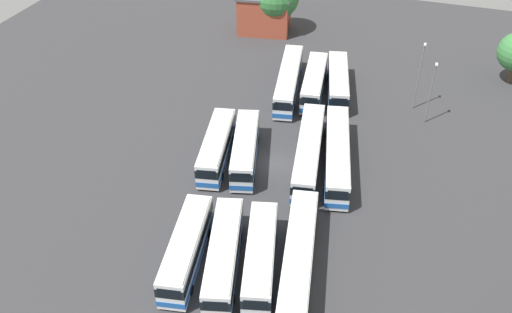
% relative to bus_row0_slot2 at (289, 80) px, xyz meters
% --- Properties ---
extents(ground_plane, '(112.99, 112.99, 0.00)m').
position_rel_bus_row0_slot2_xyz_m(ground_plane, '(16.09, 3.13, -1.86)').
color(ground_plane, '#333335').
extents(bus_row0_slot2, '(15.92, 5.24, 3.51)m').
position_rel_bus_row0_slot2_xyz_m(bus_row0_slot2, '(0.00, 0.00, 0.00)').
color(bus_row0_slot2, silver).
rests_on(bus_row0_slot2, ground_plane).
extents(bus_row0_slot3, '(12.47, 4.19, 3.51)m').
position_rel_bus_row0_slot2_xyz_m(bus_row0_slot3, '(-0.50, 3.44, -0.00)').
color(bus_row0_slot3, silver).
rests_on(bus_row0_slot3, ground_plane).
extents(bus_row0_slot4, '(12.75, 5.24, 3.51)m').
position_rel_bus_row0_slot2_xyz_m(bus_row0_slot4, '(-1.56, 6.50, -0.00)').
color(bus_row0_slot4, silver).
rests_on(bus_row0_slot4, ground_plane).
extents(bus_row1_slot0, '(12.13, 4.80, 3.51)m').
position_rel_bus_row0_slot2_xyz_m(bus_row1_slot0, '(17.69, -3.55, -0.00)').
color(bus_row1_slot0, silver).
rests_on(bus_row1_slot0, ground_plane).
extents(bus_row1_slot1, '(12.21, 5.55, 3.51)m').
position_rel_bus_row0_slot2_xyz_m(bus_row1_slot1, '(17.02, -0.32, -0.00)').
color(bus_row1_slot1, silver).
rests_on(bus_row1_slot1, ground_plane).
extents(bus_row1_slot3, '(15.93, 5.07, 3.51)m').
position_rel_bus_row0_slot2_xyz_m(bus_row1_slot3, '(15.15, 6.65, 0.00)').
color(bus_row1_slot3, silver).
rests_on(bus_row1_slot3, ground_plane).
extents(bus_row1_slot4, '(15.91, 5.77, 3.51)m').
position_rel_bus_row0_slot2_xyz_m(bus_row1_slot4, '(14.64, 9.79, 0.00)').
color(bus_row1_slot4, silver).
rests_on(bus_row1_slot4, ground_plane).
extents(bus_row2_slot0, '(11.93, 4.56, 3.51)m').
position_rel_bus_row0_slot2_xyz_m(bus_row2_slot0, '(33.45, -0.25, -0.00)').
color(bus_row2_slot0, silver).
rests_on(bus_row2_slot0, ground_plane).
extents(bus_row2_slot1, '(12.60, 5.63, 3.51)m').
position_rel_bus_row0_slot2_xyz_m(bus_row2_slot1, '(33.14, 3.29, -0.00)').
color(bus_row2_slot1, silver).
rests_on(bus_row2_slot1, ground_plane).
extents(bus_row2_slot2, '(11.94, 5.32, 3.51)m').
position_rel_bus_row0_slot2_xyz_m(bus_row2_slot2, '(32.33, 6.51, -0.00)').
color(bus_row2_slot2, silver).
rests_on(bus_row2_slot2, ground_plane).
extents(bus_row2_slot3, '(15.92, 5.28, 3.51)m').
position_rel_bus_row0_slot2_xyz_m(bus_row2_slot3, '(31.44, 9.82, 0.00)').
color(bus_row2_slot3, silver).
rests_on(bus_row2_slot3, ground_plane).
extents(depot_building, '(7.69, 9.59, 6.34)m').
position_rel_bus_row0_slot2_xyz_m(depot_building, '(-18.23, -9.36, 1.33)').
color(depot_building, '#99422D').
rests_on(depot_building, ground_plane).
extents(lamp_post_by_building, '(0.56, 0.28, 9.25)m').
position_rel_bus_row0_slot2_xyz_m(lamp_post_by_building, '(-1.17, 16.82, 3.19)').
color(lamp_post_by_building, slate).
rests_on(lamp_post_by_building, ground_plane).
extents(lamp_post_near_entrance, '(0.56, 0.28, 8.30)m').
position_rel_bus_row0_slot2_xyz_m(lamp_post_near_entrance, '(1.85, 18.58, 2.71)').
color(lamp_post_near_entrance, slate).
rests_on(lamp_post_near_entrance, ground_plane).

